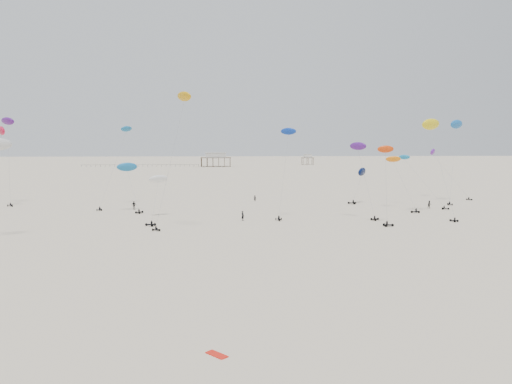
{
  "coord_description": "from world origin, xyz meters",
  "views": [
    {
      "loc": [
        -6.06,
        0.56,
        15.38
      ],
      "look_at": [
        0.0,
        88.0,
        7.0
      ],
      "focal_mm": 35.0,
      "sensor_mm": 36.0,
      "label": 1
    }
  ],
  "objects": [
    {
      "name": "ground_plane",
      "position": [
        0.0,
        200.0,
        0.0
      ],
      "size": [
        900.0,
        900.0,
        0.0
      ],
      "primitive_type": "plane",
      "color": "beige"
    },
    {
      "name": "pavilion_main",
      "position": [
        -10.0,
        350.0,
        4.22
      ],
      "size": [
        21.0,
        13.0,
        9.8
      ],
      "color": "brown",
      "rests_on": "ground"
    },
    {
      "name": "pavilion_small",
      "position": [
        60.0,
        380.0,
        3.49
      ],
      "size": [
        9.0,
        7.0,
        8.0
      ],
      "color": "brown",
      "rests_on": "ground"
    },
    {
      "name": "pier_fence",
      "position": [
        -62.0,
        350.0,
        0.77
      ],
      "size": [
        80.2,
        0.2,
        1.5
      ],
      "color": "black",
      "rests_on": "ground"
    },
    {
      "name": "rig_0",
      "position": [
        56.77,
        141.47,
        11.22
      ],
      "size": [
        9.41,
        13.11,
        16.72
      ],
      "rotation": [
        0.0,
        0.0,
        3.64
      ],
      "color": "black",
      "rests_on": "ground"
    },
    {
      "name": "rig_1",
      "position": [
        -31.31,
        126.93,
        14.21
      ],
      "size": [
        6.72,
        15.04,
        22.09
      ],
      "rotation": [
        0.0,
        0.0,
        6.31
      ],
      "color": "black",
      "rests_on": "ground"
    },
    {
      "name": "rig_3",
      "position": [
        6.96,
        102.5,
        11.33
      ],
      "size": [
        4.79,
        6.21,
        18.89
      ],
      "rotation": [
        0.0,
        0.0,
        3.2
      ],
      "color": "black",
      "rests_on": "ground"
    },
    {
      "name": "rig_4",
      "position": [
        -13.46,
        90.68,
        19.92
      ],
      "size": [
        8.04,
        4.63,
        24.94
      ],
      "rotation": [
        0.0,
        0.0,
        4.01
      ],
      "color": "black",
      "rests_on": "ground"
    },
    {
      "name": "rig_5",
      "position": [
        22.99,
        101.35,
        10.89
      ],
      "size": [
        5.8,
        6.29,
        15.95
      ],
      "rotation": [
        0.0,
        0.0,
        5.25
      ],
      "color": "black",
      "rests_on": "ground"
    },
    {
      "name": "rig_7",
      "position": [
        25.46,
        93.67,
        8.33
      ],
      "size": [
        3.26,
        5.46,
        15.26
      ],
      "rotation": [
        0.0,
        0.0,
        4.72
      ],
      "color": "black",
      "rests_on": "ground"
    },
    {
      "name": "rig_8",
      "position": [
        40.66,
        108.8,
        18.36
      ],
      "size": [
        6.21,
        17.46,
        23.08
      ],
      "rotation": [
        0.0,
        0.0,
        0.55
      ],
      "color": "black",
      "rests_on": "ground"
    },
    {
      "name": "rig_9",
      "position": [
        29.91,
        127.82,
        6.72
      ],
      "size": [
        6.17,
        5.42,
        9.5
      ],
      "rotation": [
        0.0,
        0.0,
        1.09
      ],
      "color": "black",
      "rests_on": "ground"
    },
    {
      "name": "rig_10",
      "position": [
        43.53,
        120.54,
        6.83
      ],
      "size": [
        8.39,
        13.34,
        16.9
      ],
      "rotation": [
        0.0,
        0.0,
        4.34
      ],
      "color": "black",
      "rests_on": "ground"
    },
    {
      "name": "rig_11",
      "position": [
        36.27,
        115.62,
        7.83
      ],
      "size": [
        4.88,
        11.63,
        14.5
      ],
      "rotation": [
        0.0,
        0.0,
        1.73
      ],
      "color": "black",
      "rests_on": "ground"
    },
    {
      "name": "rig_13",
      "position": [
        -60.54,
        133.06,
        18.45
      ],
      "size": [
        6.13,
        9.74,
        22.59
      ],
      "rotation": [
        0.0,
        0.0,
        3.93
      ],
      "color": "black",
      "rests_on": "ground"
    },
    {
      "name": "rig_14",
      "position": [
        56.48,
        130.5,
        18.68
      ],
      "size": [
        8.7,
        11.9,
        22.73
      ],
      "rotation": [
        0.0,
        0.0,
        0.0
      ],
      "color": "black",
      "rests_on": "ground"
    },
    {
      "name": "rig_15",
      "position": [
        -27.17,
        116.45,
        8.34
      ],
      "size": [
        7.06,
        7.67,
        11.58
      ],
      "rotation": [
        0.0,
        0.0,
        5.65
      ],
      "color": "black",
      "rests_on": "ground"
    },
    {
      "name": "rig_16",
      "position": [
        -19.55,
        104.78,
        6.17
      ],
      "size": [
        4.76,
        16.13,
        14.71
      ],
      "rotation": [
        0.0,
        0.0,
        1.23
      ],
      "color": "black",
      "rests_on": "ground"
    },
    {
      "name": "spectator_0",
      "position": [
        -1.83,
        100.52,
        0.0
      ],
      "size": [
        0.93,
        1.01,
        2.3
      ],
      "primitive_type": "imported",
      "rotation": [
        0.0,
        0.0,
        2.14
      ],
      "color": "black",
      "rests_on": "ground"
    },
    {
      "name": "spectator_1",
      "position": [
        44.01,
        116.82,
        0.0
      ],
      "size": [
        1.11,
        0.69,
        2.2
      ],
      "primitive_type": "imported",
      "rotation": [
        0.0,
        0.0,
        6.34
      ],
      "color": "black",
      "rests_on": "ground"
    },
    {
      "name": "spectator_2",
      "position": [
        -26.89,
        119.71,
        0.0
      ],
      "size": [
        1.41,
        0.82,
        2.32
      ],
      "primitive_type": "imported",
      "rotation": [
        0.0,
        0.0,
        6.34
      ],
      "color": "black",
      "rests_on": "ground"
    },
    {
      "name": "spectator_3",
      "position": [
        2.93,
        134.83,
        0.0
      ],
      "size": [
        0.75,
        0.57,
        1.9
      ],
      "primitive_type": "imported",
      "rotation": [
        0.0,
        0.0,
        2.99
      ],
      "color": "black",
      "rests_on": "ground"
    },
    {
      "name": "grounded_kite_b",
      "position": [
        -6.5,
        35.88,
        0.0
      ],
      "size": [
        1.75,
        1.79,
        0.07
      ],
      "primitive_type": "cube",
      "rotation": [
        0.0,
        0.0,
        -0.81
      ],
      "color": "red",
      "rests_on": "ground"
    }
  ]
}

